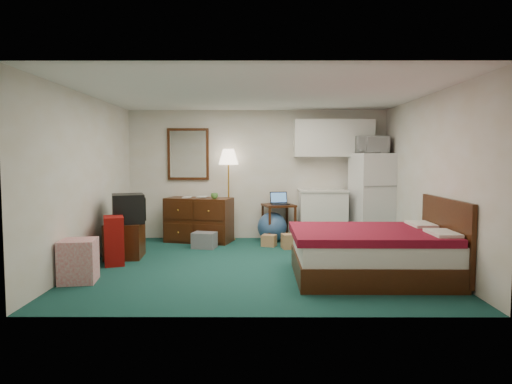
{
  "coord_description": "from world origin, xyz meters",
  "views": [
    {
      "loc": [
        -0.01,
        -6.66,
        1.57
      ],
      "look_at": [
        -0.03,
        0.16,
        1.07
      ],
      "focal_mm": 32.0,
      "sensor_mm": 36.0,
      "label": 1
    }
  ],
  "objects_px": {
    "bed": "(370,254)",
    "floor_lamp": "(229,195)",
    "fridge": "(372,198)",
    "kitchen_counter": "(322,216)",
    "tv_stand": "(125,240)",
    "suitcase": "(114,240)",
    "desk": "(279,223)",
    "dresser": "(199,220)"
  },
  "relations": [
    {
      "from": "tv_stand",
      "to": "suitcase",
      "type": "distance_m",
      "value": 0.47
    },
    {
      "from": "dresser",
      "to": "fridge",
      "type": "height_order",
      "value": "fridge"
    },
    {
      "from": "desk",
      "to": "kitchen_counter",
      "type": "relative_size",
      "value": 0.74
    },
    {
      "from": "suitcase",
      "to": "floor_lamp",
      "type": "bearing_deg",
      "value": 33.18
    },
    {
      "from": "desk",
      "to": "bed",
      "type": "bearing_deg",
      "value": -82.65
    },
    {
      "from": "floor_lamp",
      "to": "tv_stand",
      "type": "xyz_separation_m",
      "value": [
        -1.55,
        -1.58,
        -0.6
      ]
    },
    {
      "from": "kitchen_counter",
      "to": "bed",
      "type": "xyz_separation_m",
      "value": [
        0.25,
        -2.67,
        -0.16
      ]
    },
    {
      "from": "dresser",
      "to": "tv_stand",
      "type": "xyz_separation_m",
      "value": [
        -1.0,
        -1.38,
        -0.14
      ]
    },
    {
      "from": "dresser",
      "to": "floor_lamp",
      "type": "height_order",
      "value": "floor_lamp"
    },
    {
      "from": "floor_lamp",
      "to": "suitcase",
      "type": "xyz_separation_m",
      "value": [
        -1.58,
        -2.04,
        -0.52
      ]
    },
    {
      "from": "tv_stand",
      "to": "bed",
      "type": "bearing_deg",
      "value": -23.46
    },
    {
      "from": "floor_lamp",
      "to": "kitchen_counter",
      "type": "xyz_separation_m",
      "value": [
        1.78,
        -0.14,
        -0.4
      ]
    },
    {
      "from": "kitchen_counter",
      "to": "bed",
      "type": "relative_size",
      "value": 0.48
    },
    {
      "from": "floor_lamp",
      "to": "tv_stand",
      "type": "height_order",
      "value": "floor_lamp"
    },
    {
      "from": "dresser",
      "to": "tv_stand",
      "type": "distance_m",
      "value": 1.71
    },
    {
      "from": "desk",
      "to": "tv_stand",
      "type": "bearing_deg",
      "value": -164.38
    },
    {
      "from": "fridge",
      "to": "suitcase",
      "type": "height_order",
      "value": "fridge"
    },
    {
      "from": "desk",
      "to": "kitchen_counter",
      "type": "height_order",
      "value": "kitchen_counter"
    },
    {
      "from": "dresser",
      "to": "bed",
      "type": "xyz_separation_m",
      "value": [
        2.58,
        -2.6,
        -0.1
      ]
    },
    {
      "from": "desk",
      "to": "kitchen_counter",
      "type": "distance_m",
      "value": 0.84
    },
    {
      "from": "floor_lamp",
      "to": "fridge",
      "type": "height_order",
      "value": "floor_lamp"
    },
    {
      "from": "kitchen_counter",
      "to": "fridge",
      "type": "distance_m",
      "value": 0.98
    },
    {
      "from": "bed",
      "to": "kitchen_counter",
      "type": "bearing_deg",
      "value": 95.77
    },
    {
      "from": "tv_stand",
      "to": "suitcase",
      "type": "relative_size",
      "value": 0.84
    },
    {
      "from": "bed",
      "to": "suitcase",
      "type": "distance_m",
      "value": 3.69
    },
    {
      "from": "kitchen_counter",
      "to": "suitcase",
      "type": "distance_m",
      "value": 3.86
    },
    {
      "from": "dresser",
      "to": "tv_stand",
      "type": "height_order",
      "value": "dresser"
    },
    {
      "from": "desk",
      "to": "bed",
      "type": "distance_m",
      "value": 2.89
    },
    {
      "from": "bed",
      "to": "floor_lamp",
      "type": "bearing_deg",
      "value": 126.34
    },
    {
      "from": "bed",
      "to": "suitcase",
      "type": "xyz_separation_m",
      "value": [
        -3.61,
        0.76,
        0.04
      ]
    },
    {
      "from": "desk",
      "to": "fridge",
      "type": "bearing_deg",
      "value": -19.79
    },
    {
      "from": "dresser",
      "to": "bed",
      "type": "relative_size",
      "value": 0.62
    },
    {
      "from": "floor_lamp",
      "to": "kitchen_counter",
      "type": "distance_m",
      "value": 1.83
    },
    {
      "from": "desk",
      "to": "suitcase",
      "type": "distance_m",
      "value": 3.18
    },
    {
      "from": "dresser",
      "to": "floor_lamp",
      "type": "xyz_separation_m",
      "value": [
        0.55,
        0.2,
        0.46
      ]
    },
    {
      "from": "dresser",
      "to": "suitcase",
      "type": "distance_m",
      "value": 2.11
    },
    {
      "from": "fridge",
      "to": "bed",
      "type": "distance_m",
      "value": 2.66
    },
    {
      "from": "dresser",
      "to": "suitcase",
      "type": "height_order",
      "value": "dresser"
    },
    {
      "from": "desk",
      "to": "suitcase",
      "type": "height_order",
      "value": "suitcase"
    },
    {
      "from": "floor_lamp",
      "to": "fridge",
      "type": "bearing_deg",
      "value": -5.9
    },
    {
      "from": "desk",
      "to": "dresser",
      "type": "bearing_deg",
      "value": 168.56
    },
    {
      "from": "desk",
      "to": "tv_stand",
      "type": "xyz_separation_m",
      "value": [
        -2.51,
        -1.46,
        -0.07
      ]
    }
  ]
}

